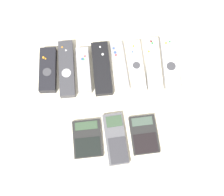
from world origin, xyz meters
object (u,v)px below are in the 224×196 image
(remote_0, at_px, (48,70))
(calculator_1, at_px, (116,139))
(remote_1, at_px, (67,69))
(remote_6, at_px, (153,65))
(remote_4, at_px, (119,66))
(remote_2, at_px, (84,70))
(calculator_0, at_px, (87,139))
(calculator_2, at_px, (144,135))
(remote_7, at_px, (170,62))
(remote_5, at_px, (136,66))
(remote_3, at_px, (102,68))

(remote_0, bearing_deg, calculator_1, -47.86)
(remote_1, xyz_separation_m, remote_6, (0.29, -0.01, 0.00))
(remote_4, relative_size, calculator_1, 1.09)
(remote_2, height_order, remote_6, same)
(remote_2, bearing_deg, remote_1, 168.46)
(remote_6, relative_size, calculator_1, 1.19)
(calculator_0, relative_size, calculator_1, 0.73)
(remote_1, height_order, calculator_2, remote_1)
(remote_0, height_order, remote_4, remote_0)
(remote_4, distance_m, remote_7, 0.17)
(remote_2, relative_size, remote_6, 0.81)
(calculator_0, bearing_deg, remote_2, 88.42)
(remote_2, relative_size, remote_4, 0.88)
(remote_2, height_order, calculator_2, remote_2)
(remote_4, height_order, calculator_2, remote_4)
(remote_5, bearing_deg, remote_4, 171.22)
(remote_7, bearing_deg, calculator_1, -128.08)
(remote_5, xyz_separation_m, calculator_1, (-0.09, -0.24, -0.00))
(remote_1, bearing_deg, remote_6, -1.67)
(calculator_0, xyz_separation_m, calculator_1, (0.09, -0.01, 0.00))
(remote_0, relative_size, remote_7, 0.78)
(remote_5, bearing_deg, calculator_1, -111.13)
(remote_0, relative_size, remote_4, 0.87)
(remote_0, xyz_separation_m, remote_6, (0.35, -0.01, -0.00))
(remote_4, relative_size, remote_5, 0.97)
(remote_4, bearing_deg, remote_2, -179.07)
(remote_0, xyz_separation_m, remote_7, (0.41, -0.00, -0.01))
(remote_3, distance_m, remote_7, 0.23)
(remote_4, height_order, calculator_0, remote_4)
(remote_3, relative_size, calculator_2, 1.51)
(remote_3, height_order, remote_4, remote_3)
(remote_5, height_order, calculator_2, remote_5)
(remote_2, bearing_deg, calculator_2, -53.53)
(remote_4, distance_m, calculator_2, 0.24)
(remote_6, xyz_separation_m, calculator_2, (-0.06, -0.23, -0.01))
(remote_6, height_order, calculator_2, remote_6)
(remote_3, relative_size, remote_4, 1.06)
(remote_5, distance_m, remote_6, 0.06)
(remote_1, distance_m, remote_4, 0.18)
(remote_0, relative_size, calculator_2, 1.25)
(calculator_0, bearing_deg, remote_3, 73.88)
(remote_3, bearing_deg, remote_2, -177.66)
(remote_2, bearing_deg, calculator_1, -70.35)
(remote_3, xyz_separation_m, remote_4, (0.06, 0.00, -0.00))
(remote_1, xyz_separation_m, calculator_0, (0.05, -0.24, -0.01))
(remote_0, relative_size, calculator_1, 0.95)
(remote_7, height_order, calculator_1, same)
(calculator_0, bearing_deg, remote_5, 51.13)
(remote_2, xyz_separation_m, calculator_0, (-0.00, -0.23, -0.01))
(remote_0, distance_m, remote_3, 0.18)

